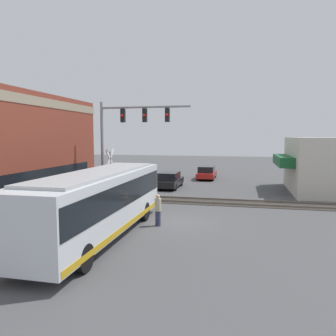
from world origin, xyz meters
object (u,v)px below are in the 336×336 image
at_px(pedestrian_near_bus, 158,210).
at_px(city_bus, 99,201).
at_px(parked_car_red, 207,173).
at_px(parked_car_black, 169,181).
at_px(crossing_signal, 110,170).

bearing_deg(pedestrian_near_bus, city_bus, 138.80).
relative_size(city_bus, parked_car_red, 2.38).
bearing_deg(city_bus, parked_car_black, -0.00).
height_order(parked_car_black, parked_car_red, parked_car_black).
relative_size(crossing_signal, parked_car_black, 0.85).
bearing_deg(city_bus, parked_car_red, -6.81).
distance_m(crossing_signal, pedestrian_near_bus, 6.83).
bearing_deg(parked_car_red, parked_car_black, 159.59).
bearing_deg(parked_car_black, parked_car_red, -20.41).
bearing_deg(parked_car_red, crossing_signal, 160.71).
height_order(crossing_signal, pedestrian_near_bus, crossing_signal).
bearing_deg(parked_car_black, city_bus, 180.00).
xyz_separation_m(city_bus, parked_car_red, (21.78, -2.60, -1.03)).
bearing_deg(crossing_signal, parked_car_red, -19.29).
height_order(city_bus, crossing_signal, crossing_signal).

